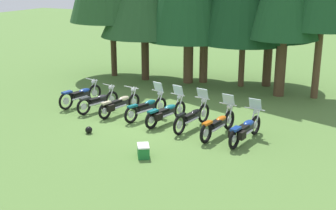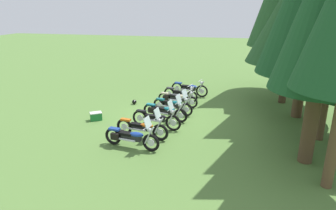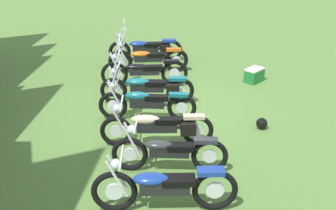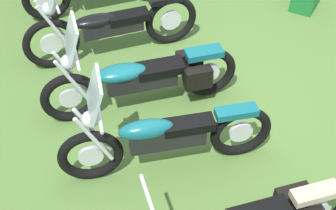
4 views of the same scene
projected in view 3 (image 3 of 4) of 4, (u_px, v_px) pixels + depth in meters
The scene contains 11 objects.
ground_plane at pixel (155, 110), 10.82m from camera, with size 80.00×80.00×0.00m, color #547A38.
motorcycle_0 at pixel (164, 186), 7.07m from camera, with size 0.79×2.34×1.03m.
motorcycle_1 at pixel (169, 151), 8.15m from camera, with size 0.87×2.11×1.00m.
motorcycle_2 at pixel (159, 126), 9.06m from camera, with size 0.89×2.32×0.98m.
motorcycle_3 at pixel (145, 102), 10.14m from camera, with size 0.88×2.21×1.35m.
motorcycle_4 at pixel (148, 86), 11.03m from camera, with size 0.91×2.33×1.35m.
motorcycle_5 at pixel (143, 71), 12.05m from camera, with size 0.67×2.36×1.38m.
motorcycle_6 at pixel (147, 58), 13.12m from camera, with size 0.68×2.38×1.37m.
motorcycle_7 at pixel (146, 48), 14.04m from camera, with size 0.85×2.34×1.36m.
picnic_cooler at pixel (254, 75), 12.51m from camera, with size 0.60×0.66×0.40m.
dropped_helmet at pixel (262, 123), 9.87m from camera, with size 0.26×0.26×0.26m, color black.
Camera 3 is at (-9.64, 1.88, 4.54)m, focal length 47.23 mm.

